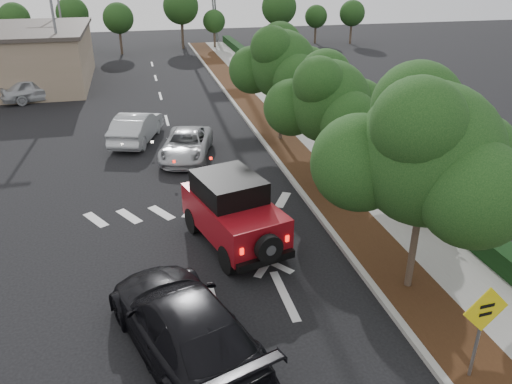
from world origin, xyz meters
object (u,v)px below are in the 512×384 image
object	(u,v)px
red_jeep	(231,210)
silver_suv_ahead	(186,145)
speed_hump_sign	(483,321)
black_suv_oncoming	(184,324)

from	to	relation	value
red_jeep	silver_suv_ahead	distance (m)	8.33
silver_suv_ahead	speed_hump_sign	xyz separation A→B (m)	(4.72, -15.66, 1.05)
red_jeep	silver_suv_ahead	world-z (taller)	red_jeep
black_suv_oncoming	speed_hump_sign	bearing A→B (deg)	140.15
speed_hump_sign	red_jeep	bearing A→B (deg)	115.40
silver_suv_ahead	black_suv_oncoming	distance (m)	13.30
red_jeep	black_suv_oncoming	xyz separation A→B (m)	(-2.10, -4.92, -0.36)
silver_suv_ahead	black_suv_oncoming	size ratio (longest dim) A/B	0.80
speed_hump_sign	silver_suv_ahead	bearing A→B (deg)	102.93
red_jeep	black_suv_oncoming	size ratio (longest dim) A/B	0.83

